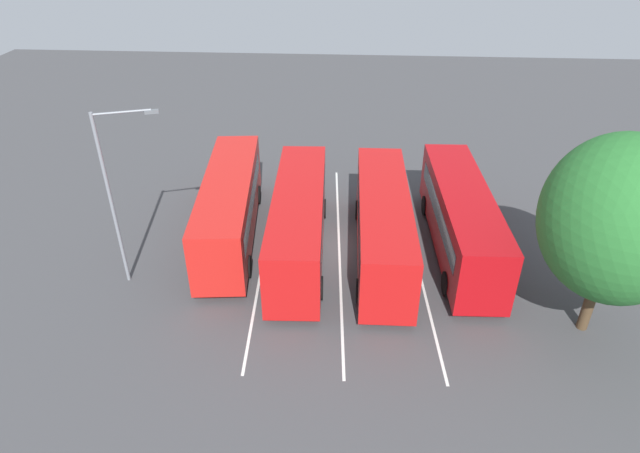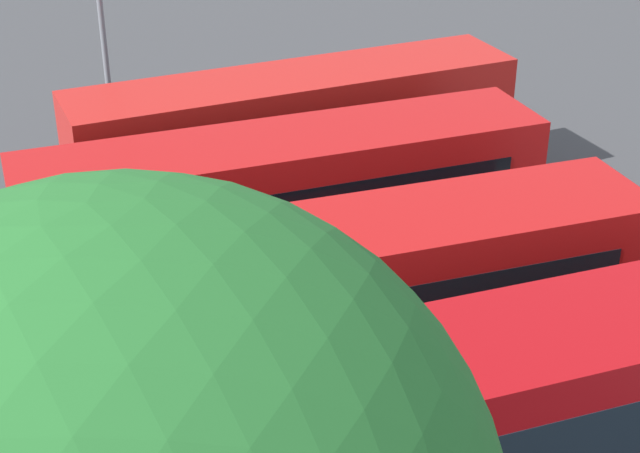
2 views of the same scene
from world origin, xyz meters
name	(u,v)px [view 1 (image 1 of 2)]	position (x,y,z in m)	size (l,w,h in m)	color
ground_plane	(339,248)	(0.00, 0.00, 0.00)	(81.25, 81.25, 0.00)	#424244
bus_far_left	(461,217)	(0.30, -5.98, 1.89)	(11.38, 2.80, 3.42)	#B70C11
bus_center_left	(383,223)	(-0.51, -2.12, 1.89)	(11.34, 2.65, 3.42)	red
bus_center_right	(299,220)	(-0.50, 2.01, 1.89)	(11.40, 2.88, 3.42)	red
bus_far_right	(230,205)	(0.81, 5.72, 1.89)	(11.49, 3.51, 3.42)	red
pedestrian	(374,162)	(8.68, -1.89, 0.94)	(0.45, 0.45, 1.60)	#232833
street_lamp	(115,190)	(-3.26, 9.58, 4.71)	(1.00, 2.55, 8.19)	gray
depot_tree	(618,219)	(-5.32, -10.36, 5.26)	(6.17, 5.55, 8.51)	#4C3823
lane_stripe_outer_left	(414,251)	(0.00, -3.83, 0.00)	(17.89, 0.12, 0.01)	silver
lane_stripe_inner_left	(339,248)	(0.00, 0.00, 0.00)	(17.89, 0.12, 0.01)	silver
lane_stripe_inner_right	(266,245)	(0.00, 3.83, 0.00)	(17.89, 0.12, 0.01)	silver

